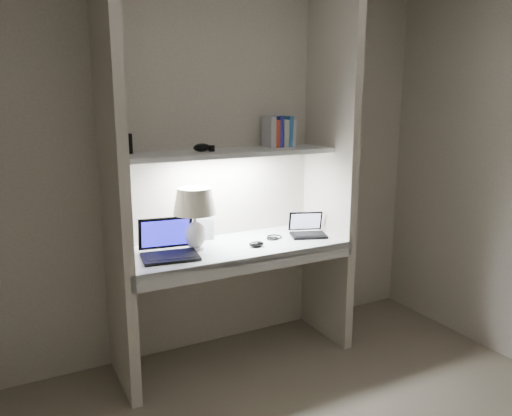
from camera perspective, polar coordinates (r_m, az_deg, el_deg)
back_wall at (r=3.34m, az=-4.59°, el=4.88°), size 3.20×0.01×2.50m
alcove_panel_left at (r=2.86m, az=-15.98°, el=3.20°), size 0.06×0.55×2.50m
alcove_panel_right at (r=3.46m, az=8.48°, el=5.04°), size 0.06×0.55×2.50m
desk at (r=3.20m, az=-2.51°, el=-4.61°), size 1.40×0.55×0.04m
desk_apron at (r=2.98m, az=-0.37°, el=-6.45°), size 1.46×0.03×0.10m
shelf at (r=3.16m, az=-3.34°, el=6.31°), size 1.40×0.36×0.03m
strip_light at (r=3.16m, az=-3.34°, el=5.91°), size 0.60×0.04×0.02m
table_lamp at (r=3.05m, az=-7.01°, el=-0.06°), size 0.26×0.26×0.39m
laptop_main at (r=3.01m, az=-9.99°, el=-4.48°), size 0.36×0.32×0.22m
laptop_netbook at (r=3.43m, az=5.89°, el=-2.52°), size 0.29×0.27×0.15m
speaker at (r=3.33m, az=-5.91°, el=-2.22°), size 0.13×0.10×0.16m
mouse at (r=3.15m, az=0.04°, el=-4.14°), size 0.10×0.07×0.04m
cable_coil at (r=3.36m, az=2.12°, el=-3.30°), size 0.13×0.13×0.01m
sticky_note at (r=3.07m, az=-8.38°, el=-5.03°), size 0.09×0.09×0.00m
book_row at (r=3.41m, az=2.61°, el=8.64°), size 0.19×0.14×0.21m
shelf_box at (r=3.06m, az=-14.67°, el=7.11°), size 0.07×0.05×0.12m
shelf_gadget at (r=3.09m, az=-6.21°, el=6.88°), size 0.14×0.12×0.05m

